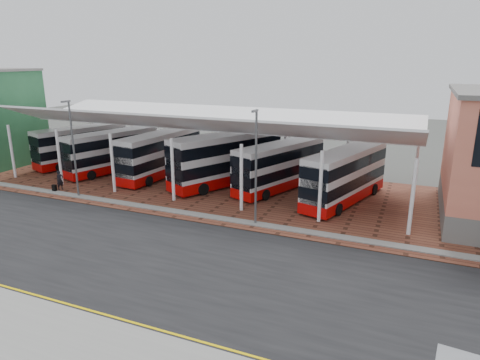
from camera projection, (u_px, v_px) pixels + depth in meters
The scene contains 18 objects.
ground at pixel (186, 256), 25.29m from camera, with size 140.00×140.00×0.00m, color #3F413D.
road at pixel (177, 263), 24.40m from camera, with size 120.00×14.00×0.02m, color black.
forecourt at pixel (284, 197), 36.04m from camera, with size 72.00×16.00×0.06m, color brown.
sidewalk at pixel (74, 346), 17.30m from camera, with size 120.00×4.00×0.14m, color slate.
north_kerb at pixel (229, 220), 30.76m from camera, with size 120.00×0.80×0.14m, color slate.
yellow_line_near at pixel (107, 320), 19.09m from camera, with size 120.00×0.12×0.01m, color #E2BD00.
yellow_line_far at pixel (111, 316), 19.35m from camera, with size 120.00×0.12×0.01m, color #E2BD00.
canopy at pixel (203, 122), 38.29m from camera, with size 37.00×11.63×7.07m.
lamp_west at pixel (73, 146), 34.91m from camera, with size 0.16×0.90×8.07m.
lamp_east at pixel (256, 164), 28.89m from camera, with size 0.16×0.90×8.07m.
bus_0 at pixel (81, 146), 46.38m from camera, with size 5.40×10.26×4.14m.
bus_1 at pixel (112, 152), 43.43m from camera, with size 5.14×10.30×4.15m.
bus_2 at pixel (160, 155), 41.68m from camera, with size 3.30×10.62×4.31m.
bus_3 at pixel (226, 159), 38.97m from camera, with size 7.36×11.38×4.69m.
bus_4 at pixel (280, 167), 37.48m from camera, with size 5.71×10.18×4.13m.
bus_5 at pixel (345, 176), 34.22m from camera, with size 5.22×10.60×4.27m.
pedestrian at pixel (60, 180), 37.68m from camera, with size 0.63×0.41×1.72m, color black.
suitcase at pixel (54, 188), 37.23m from camera, with size 0.36×0.26×0.62m, color black.
Camera 1 is at (11.99, -19.98, 11.28)m, focal length 32.00 mm.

